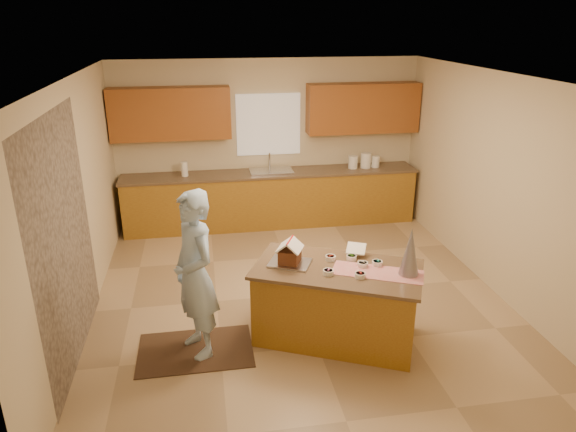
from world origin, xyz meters
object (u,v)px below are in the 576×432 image
object	(u,v)px
island_base	(336,305)
boy	(195,275)
gingerbread_house	(290,254)
tinsel_tree	(410,252)

from	to	relation	value
island_base	boy	size ratio (longest dim) A/B	0.94
boy	gingerbread_house	size ratio (longest dim) A/B	5.17
island_base	gingerbread_house	world-z (taller)	gingerbread_house
island_base	boy	xyz separation A→B (m)	(-1.47, -0.00, 0.49)
boy	gingerbread_house	bearing A→B (deg)	76.30
island_base	tinsel_tree	world-z (taller)	tinsel_tree
boy	gingerbread_house	distance (m)	1.01
tinsel_tree	boy	distance (m)	2.17
island_base	tinsel_tree	xyz separation A→B (m)	(0.67, -0.26, 0.70)
tinsel_tree	gingerbread_house	distance (m)	1.24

